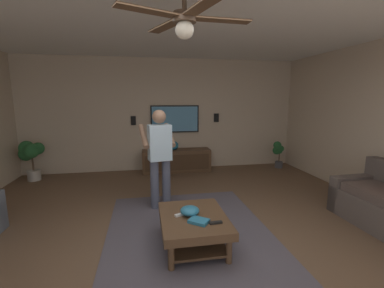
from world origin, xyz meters
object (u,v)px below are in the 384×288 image
(person_standing, at_px, (160,153))
(vase_round, at_px, (174,146))
(media_console, at_px, (177,160))
(remote_black, at_px, (216,223))
(book, at_px, (199,221))
(tv, at_px, (175,119))
(remote_white, at_px, (181,214))
(wall_speaker_left, at_px, (216,118))
(coffee_table, at_px, (193,224))
(potted_plant_tall, at_px, (30,153))
(ceiling_fan, at_px, (184,21))
(wall_speaker_right, at_px, (133,121))
(potted_plant_short, at_px, (278,151))
(bowl, at_px, (190,211))

(person_standing, bearing_deg, vase_round, -23.69)
(media_console, height_order, remote_black, media_console)
(book, bearing_deg, person_standing, -38.33)
(book, bearing_deg, tv, -54.86)
(remote_white, height_order, wall_speaker_left, wall_speaker_left)
(coffee_table, relative_size, wall_speaker_left, 4.55)
(person_standing, relative_size, potted_plant_tall, 1.82)
(person_standing, height_order, ceiling_fan, ceiling_fan)
(book, distance_m, vase_round, 3.58)
(remote_black, distance_m, wall_speaker_right, 4.12)
(person_standing, xyz_separation_m, wall_speaker_right, (2.39, 0.50, 0.34))
(potted_plant_tall, height_order, wall_speaker_right, wall_speaker_right)
(vase_round, relative_size, wall_speaker_right, 1.00)
(book, relative_size, vase_round, 1.00)
(person_standing, bearing_deg, ceiling_fan, 173.14)
(tv, height_order, wall_speaker_left, tv)
(wall_speaker_left, relative_size, wall_speaker_right, 1.00)
(tv, distance_m, wall_speaker_left, 1.09)
(vase_round, bearing_deg, potted_plant_tall, 93.18)
(potted_plant_short, distance_m, remote_white, 4.39)
(vase_round, bearing_deg, book, 178.05)
(person_standing, distance_m, remote_black, 1.68)
(potted_plant_short, xyz_separation_m, vase_round, (0.18, 2.72, 0.21))
(coffee_table, height_order, ceiling_fan, ceiling_fan)
(remote_white, xyz_separation_m, ceiling_fan, (-0.62, 0.04, 2.06))
(media_console, bearing_deg, bowl, -4.20)
(potted_plant_short, xyz_separation_m, remote_white, (-3.18, 3.03, -0.03))
(tv, relative_size, wall_speaker_right, 5.54)
(person_standing, relative_size, ceiling_fan, 1.39)
(person_standing, xyz_separation_m, remote_white, (-1.22, -0.17, -0.52))
(coffee_table, bearing_deg, potted_plant_tall, 43.62)
(tv, bearing_deg, vase_round, -13.06)
(potted_plant_short, bearing_deg, bowl, 137.49)
(book, bearing_deg, remote_white, -12.33)
(media_console, height_order, potted_plant_tall, potted_plant_tall)
(remote_black, xyz_separation_m, vase_round, (3.64, 0.06, 0.25))
(bowl, xyz_separation_m, remote_black, (-0.28, -0.25, -0.04))
(remote_black, height_order, wall_speaker_left, wall_speaker_left)
(coffee_table, relative_size, potted_plant_short, 1.40)
(coffee_table, xyz_separation_m, remote_black, (-0.24, -0.21, 0.12))
(potted_plant_tall, xyz_separation_m, remote_white, (-3.18, -2.91, -0.22))
(person_standing, relative_size, potted_plant_short, 2.29)
(potted_plant_short, bearing_deg, remote_white, 136.38)
(remote_black, bearing_deg, wall_speaker_right, -78.36)
(book, xyz_separation_m, ceiling_fan, (-0.41, 0.22, 2.05))
(tv, height_order, ceiling_fan, ceiling_fan)
(tv, bearing_deg, media_console, -0.00)
(coffee_table, height_order, potted_plant_tall, potted_plant_tall)
(coffee_table, distance_m, vase_round, 3.41)
(remote_black, xyz_separation_m, wall_speaker_right, (3.90, 1.04, 0.86))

